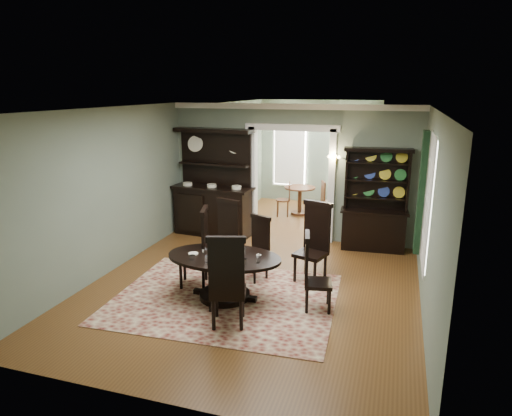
{
  "coord_description": "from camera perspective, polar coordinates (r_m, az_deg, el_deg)",
  "views": [
    {
      "loc": [
        2.23,
        -6.76,
        3.32
      ],
      "look_at": [
        -0.08,
        0.6,
        1.29
      ],
      "focal_mm": 32.0,
      "sensor_mm": 36.0,
      "label": 1
    }
  ],
  "objects": [
    {
      "name": "room",
      "position": [
        7.37,
        -0.7,
        1.06
      ],
      "size": [
        5.51,
        6.01,
        3.01
      ],
      "color": "brown",
      "rests_on": "ground"
    },
    {
      "name": "parlor",
      "position": [
        12.63,
        7.1,
        6.43
      ],
      "size": [
        3.51,
        3.5,
        3.01
      ],
      "color": "brown",
      "rests_on": "ground"
    },
    {
      "name": "doorway_trim",
      "position": [
        10.16,
        4.5,
        5.06
      ],
      "size": [
        2.08,
        0.25,
        2.57
      ],
      "color": "white",
      "rests_on": "floor"
    },
    {
      "name": "right_window",
      "position": [
        7.9,
        20.34,
        1.23
      ],
      "size": [
        0.15,
        1.47,
        2.12
      ],
      "color": "white",
      "rests_on": "wall_right"
    },
    {
      "name": "wall_sconce",
      "position": [
        9.8,
        9.77,
        6.14
      ],
      "size": [
        0.27,
        0.21,
        0.21
      ],
      "color": "gold",
      "rests_on": "back_wall_right"
    },
    {
      "name": "rug",
      "position": [
        7.6,
        -3.87,
        -11.16
      ],
      "size": [
        3.65,
        2.97,
        0.01
      ],
      "primitive_type": "cube",
      "rotation": [
        0.0,
        0.0,
        0.05
      ],
      "color": "maroon",
      "rests_on": "floor"
    },
    {
      "name": "dining_table",
      "position": [
        7.41,
        -3.99,
        -7.59
      ],
      "size": [
        1.89,
        1.77,
        0.73
      ],
      "rotation": [
        0.0,
        0.0,
        0.03
      ],
      "color": "black",
      "rests_on": "rug"
    },
    {
      "name": "centerpiece",
      "position": [
        7.33,
        -3.33,
        -5.47
      ],
      "size": [
        1.24,
        0.8,
        0.2
      ],
      "color": "silver",
      "rests_on": "dining_table"
    },
    {
      "name": "chair_far_left",
      "position": [
        8.57,
        -3.8,
        -3.11
      ],
      "size": [
        0.6,
        0.58,
        1.33
      ],
      "rotation": [
        0.0,
        0.0,
        2.87
      ],
      "color": "black",
      "rests_on": "rug"
    },
    {
      "name": "chair_far_mid",
      "position": [
        8.14,
        0.22,
        -4.75
      ],
      "size": [
        0.55,
        0.54,
        1.15
      ],
      "rotation": [
        0.0,
        0.0,
        2.71
      ],
      "color": "black",
      "rests_on": "rug"
    },
    {
      "name": "chair_far_right",
      "position": [
        8.1,
        7.29,
        -3.91
      ],
      "size": [
        0.65,
        0.63,
        1.42
      ],
      "rotation": [
        0.0,
        0.0,
        2.83
      ],
      "color": "black",
      "rests_on": "rug"
    },
    {
      "name": "chair_end_left",
      "position": [
        7.86,
        -7.07,
        -4.66
      ],
      "size": [
        0.61,
        0.62,
        1.38
      ],
      "rotation": [
        0.0,
        0.0,
        1.86
      ],
      "color": "black",
      "rests_on": "rug"
    },
    {
      "name": "chair_end_right",
      "position": [
        7.04,
        6.99,
        -7.74
      ],
      "size": [
        0.51,
        0.53,
        1.22
      ],
      "rotation": [
        0.0,
        0.0,
        -1.37
      ],
      "color": "black",
      "rests_on": "rug"
    },
    {
      "name": "chair_near",
      "position": [
        6.43,
        -3.62,
        -8.96
      ],
      "size": [
        0.64,
        0.62,
        1.41
      ],
      "rotation": [
        0.0,
        0.0,
        0.28
      ],
      "color": "black",
      "rests_on": "rug"
    },
    {
      "name": "sideboard",
      "position": [
        10.58,
        -5.32,
        1.21
      ],
      "size": [
        1.91,
        0.81,
        2.45
      ],
      "rotation": [
        0.0,
        0.0,
        -0.08
      ],
      "color": "black",
      "rests_on": "floor"
    },
    {
      "name": "welsh_dresser",
      "position": [
        9.87,
        14.57,
        -0.66
      ],
      "size": [
        1.41,
        0.59,
        2.15
      ],
      "rotation": [
        0.0,
        0.0,
        0.07
      ],
      "color": "black",
      "rests_on": "floor"
    },
    {
      "name": "parlor_table",
      "position": [
        12.33,
        5.49,
        1.44
      ],
      "size": [
        0.82,
        0.82,
        0.76
      ],
      "color": "#532A17",
      "rests_on": "parlor_floor"
    },
    {
      "name": "parlor_chair_left",
      "position": [
        12.15,
        3.69,
        1.25
      ],
      "size": [
        0.41,
        0.4,
        0.91
      ],
      "rotation": [
        0.0,
        0.0,
        1.78
      ],
      "color": "#532A17",
      "rests_on": "parlor_floor"
    },
    {
      "name": "parlor_chair_right",
      "position": [
        11.8,
        8.94,
        1.02
      ],
      "size": [
        0.49,
        0.48,
        1.03
      ],
      "rotation": [
        0.0,
        0.0,
        -1.19
      ],
      "color": "#532A17",
      "rests_on": "parlor_floor"
    }
  ]
}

